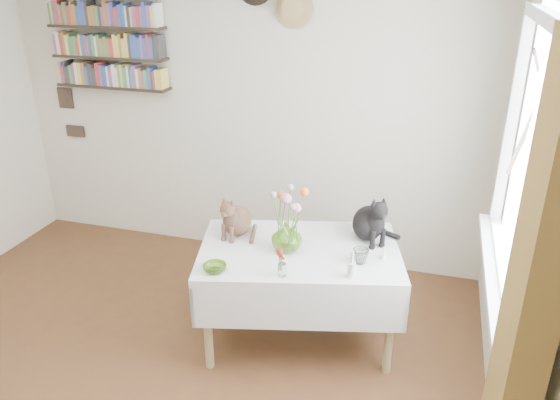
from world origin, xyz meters
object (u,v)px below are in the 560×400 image
(tabby_cat, at_px, (237,213))
(bookshelf_unit, at_px, (107,32))
(dining_table, at_px, (299,271))
(black_cat, at_px, (369,215))
(flower_vase, at_px, (287,236))

(tabby_cat, distance_m, bookshelf_unit, 1.98)
(dining_table, relative_size, black_cat, 4.22)
(black_cat, xyz_separation_m, flower_vase, (-0.47, -0.32, -0.07))
(tabby_cat, distance_m, flower_vase, 0.40)
(black_cat, bearing_deg, bookshelf_unit, 126.43)
(black_cat, height_order, bookshelf_unit, bookshelf_unit)
(tabby_cat, height_order, black_cat, black_cat)
(dining_table, height_order, tabby_cat, tabby_cat)
(dining_table, bearing_deg, black_cat, 34.90)
(flower_vase, height_order, bookshelf_unit, bookshelf_unit)
(flower_vase, bearing_deg, bookshelf_unit, 149.75)
(tabby_cat, relative_size, bookshelf_unit, 0.30)
(tabby_cat, relative_size, flower_vase, 1.50)
(tabby_cat, xyz_separation_m, flower_vase, (0.38, -0.13, -0.05))
(bookshelf_unit, bearing_deg, dining_table, -28.26)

